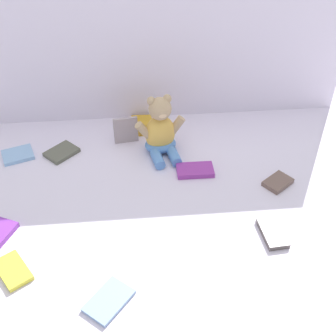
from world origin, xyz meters
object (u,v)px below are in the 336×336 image
object	(u,v)px
book_case_1	(126,130)
teddy_bear	(161,132)
book_case_2	(62,152)
book_case_7	(278,182)
book_case_8	(195,170)
book_case_9	(142,125)
book_case_0	(13,270)
book_case_3	(272,233)
book_case_4	(18,155)
book_case_6	(109,301)

from	to	relation	value
book_case_1	teddy_bear	bearing A→B (deg)	-35.83
book_case_1	book_case_2	xyz separation A→B (m)	(-0.25, -0.06, -0.05)
book_case_7	book_case_8	size ratio (longest dim) A/B	0.74
book_case_9	book_case_7	bearing A→B (deg)	-40.34
book_case_0	book_case_3	size ratio (longest dim) A/B	0.99
book_case_3	book_case_4	xyz separation A→B (m)	(-0.87, 0.48, -0.00)
book_case_1	book_case_6	xyz separation A→B (m)	(-0.06, -0.74, -0.05)
book_case_3	book_case_7	distance (m)	0.25
book_case_0	book_case_4	distance (m)	0.56
book_case_0	book_case_7	world-z (taller)	book_case_7
teddy_bear	book_case_1	xyz separation A→B (m)	(-0.13, 0.07, -0.03)
book_case_0	book_case_7	distance (m)	0.92
book_case_7	book_case_9	bearing A→B (deg)	12.12
book_case_4	book_case_9	xyz separation A→B (m)	(0.49, 0.16, 0.00)
book_case_6	book_case_9	bearing A→B (deg)	-58.49
teddy_bear	book_case_0	world-z (taller)	teddy_bear
book_case_1	book_case_4	distance (m)	0.43
book_case_7	book_case_8	distance (m)	0.30
book_case_4	book_case_1	bearing A→B (deg)	78.60
book_case_4	book_case_7	xyz separation A→B (m)	(0.95, -0.25, 0.00)
teddy_bear	book_case_4	xyz separation A→B (m)	(-0.55, 0.01, -0.08)
book_case_4	book_case_7	world-z (taller)	book_case_7
book_case_2	book_case_8	world-z (taller)	book_case_8
book_case_2	book_case_3	world-z (taller)	book_case_3
book_case_6	book_case_8	size ratio (longest dim) A/B	0.97
teddy_bear	book_case_7	size ratio (longest dim) A/B	2.38
teddy_bear	book_case_3	bearing A→B (deg)	-66.73
book_case_0	book_case_1	bearing A→B (deg)	27.24
book_case_6	book_case_8	xyz separation A→B (m)	(0.31, 0.52, 0.00)
book_case_8	book_case_4	bearing A→B (deg)	77.09
book_case_3	book_case_2	bearing A→B (deg)	140.70
book_case_6	book_case_7	size ratio (longest dim) A/B	1.31
book_case_0	book_case_3	xyz separation A→B (m)	(0.78, 0.07, 0.00)
book_case_0	book_case_7	size ratio (longest dim) A/B	1.26
book_case_0	book_case_2	world-z (taller)	same
book_case_4	book_case_6	world-z (taller)	book_case_4
book_case_0	book_case_9	distance (m)	0.82
book_case_6	book_case_0	bearing A→B (deg)	15.89
book_case_4	book_case_8	world-z (taller)	book_case_8
book_case_0	book_case_1	xyz separation A→B (m)	(0.34, 0.61, 0.05)
book_case_4	book_case_7	size ratio (longest dim) A/B	1.14
book_case_2	book_case_4	size ratio (longest dim) A/B	1.03
book_case_7	book_case_8	bearing A→B (deg)	35.15
book_case_9	teddy_bear	bearing A→B (deg)	-67.77
book_case_8	book_case_9	distance (m)	0.36
teddy_bear	book_case_3	world-z (taller)	teddy_bear
book_case_7	book_case_9	xyz separation A→B (m)	(-0.47, 0.41, 0.00)
book_case_3	book_case_6	size ratio (longest dim) A/B	0.97
book_case_3	book_case_7	xyz separation A→B (m)	(0.09, 0.23, 0.00)
book_case_3	book_case_4	world-z (taller)	book_case_3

